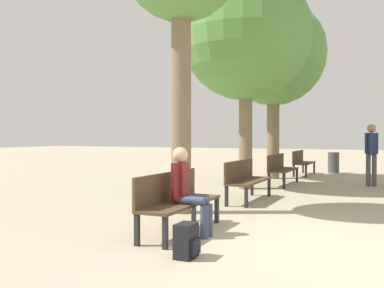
{
  "coord_description": "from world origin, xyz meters",
  "views": [
    {
      "loc": [
        0.87,
        -5.38,
        1.4
      ],
      "look_at": [
        -4.3,
        5.89,
        1.16
      ],
      "focal_mm": 40.0,
      "sensor_mm": 36.0,
      "label": 1
    }
  ],
  "objects_px": {
    "person_seated": "(188,188)",
    "backpack": "(187,241)",
    "bench_row_2": "(280,167)",
    "bench_row_0": "(176,198)",
    "pedestrian_far": "(371,151)",
    "bench_row_1": "(245,177)",
    "bench_row_3": "(302,161)",
    "tree_row_2": "(273,54)",
    "trash_bin": "(334,163)",
    "tree_row_1": "(246,36)"
  },
  "relations": [
    {
      "from": "bench_row_1",
      "to": "tree_row_2",
      "type": "height_order",
      "value": "tree_row_2"
    },
    {
      "from": "trash_bin",
      "to": "tree_row_1",
      "type": "bearing_deg",
      "value": -105.04
    },
    {
      "from": "pedestrian_far",
      "to": "bench_row_0",
      "type": "bearing_deg",
      "value": -107.91
    },
    {
      "from": "bench_row_1",
      "to": "person_seated",
      "type": "xyz_separation_m",
      "value": [
        0.23,
        -3.41,
        0.16
      ]
    },
    {
      "from": "bench_row_1",
      "to": "tree_row_2",
      "type": "xyz_separation_m",
      "value": [
        -0.63,
        4.99,
        3.55
      ]
    },
    {
      "from": "bench_row_3",
      "to": "bench_row_0",
      "type": "bearing_deg",
      "value": -90.0
    },
    {
      "from": "backpack",
      "to": "bench_row_2",
      "type": "bearing_deg",
      "value": 95.14
    },
    {
      "from": "tree_row_2",
      "to": "person_seated",
      "type": "distance_m",
      "value": 9.1
    },
    {
      "from": "backpack",
      "to": "pedestrian_far",
      "type": "distance_m",
      "value": 8.63
    },
    {
      "from": "person_seated",
      "to": "backpack",
      "type": "relative_size",
      "value": 3.13
    },
    {
      "from": "tree_row_2",
      "to": "trash_bin",
      "type": "distance_m",
      "value": 4.93
    },
    {
      "from": "tree_row_1",
      "to": "trash_bin",
      "type": "bearing_deg",
      "value": 74.96
    },
    {
      "from": "pedestrian_far",
      "to": "trash_bin",
      "type": "height_order",
      "value": "pedestrian_far"
    },
    {
      "from": "bench_row_2",
      "to": "tree_row_2",
      "type": "distance_m",
      "value": 3.97
    },
    {
      "from": "bench_row_2",
      "to": "pedestrian_far",
      "type": "xyz_separation_m",
      "value": [
        2.37,
        0.7,
        0.48
      ]
    },
    {
      "from": "pedestrian_far",
      "to": "trash_bin",
      "type": "xyz_separation_m",
      "value": [
        -1.43,
        3.86,
        -0.6
      ]
    },
    {
      "from": "tree_row_1",
      "to": "trash_bin",
      "type": "xyz_separation_m",
      "value": [
        1.58,
        5.86,
        -3.63
      ]
    },
    {
      "from": "person_seated",
      "to": "bench_row_2",
      "type": "bearing_deg",
      "value": 91.99
    },
    {
      "from": "tree_row_2",
      "to": "backpack",
      "type": "xyz_separation_m",
      "value": [
        1.33,
        -9.4,
        -3.86
      ]
    },
    {
      "from": "bench_row_3",
      "to": "tree_row_2",
      "type": "height_order",
      "value": "tree_row_2"
    },
    {
      "from": "pedestrian_far",
      "to": "tree_row_1",
      "type": "bearing_deg",
      "value": -146.32
    },
    {
      "from": "bench_row_3",
      "to": "bench_row_2",
      "type": "bearing_deg",
      "value": -90.0
    },
    {
      "from": "bench_row_3",
      "to": "person_seated",
      "type": "height_order",
      "value": "person_seated"
    },
    {
      "from": "tree_row_2",
      "to": "bench_row_3",
      "type": "bearing_deg",
      "value": 69.0
    },
    {
      "from": "tree_row_2",
      "to": "backpack",
      "type": "bearing_deg",
      "value": -81.97
    },
    {
      "from": "bench_row_1",
      "to": "person_seated",
      "type": "relative_size",
      "value": 1.48
    },
    {
      "from": "tree_row_2",
      "to": "pedestrian_far",
      "type": "distance_m",
      "value": 4.4
    },
    {
      "from": "bench_row_2",
      "to": "tree_row_2",
      "type": "xyz_separation_m",
      "value": [
        -0.63,
        1.67,
        3.55
      ]
    },
    {
      "from": "bench_row_2",
      "to": "pedestrian_far",
      "type": "relative_size",
      "value": 1.07
    },
    {
      "from": "bench_row_1",
      "to": "bench_row_3",
      "type": "bearing_deg",
      "value": 90.0
    },
    {
      "from": "bench_row_0",
      "to": "bench_row_1",
      "type": "bearing_deg",
      "value": 90.0
    },
    {
      "from": "bench_row_2",
      "to": "person_seated",
      "type": "relative_size",
      "value": 1.48
    },
    {
      "from": "bench_row_1",
      "to": "tree_row_2",
      "type": "relative_size",
      "value": 0.32
    },
    {
      "from": "person_seated",
      "to": "pedestrian_far",
      "type": "xyz_separation_m",
      "value": [
        2.14,
        7.43,
        0.32
      ]
    },
    {
      "from": "tree_row_1",
      "to": "pedestrian_far",
      "type": "bearing_deg",
      "value": 33.68
    },
    {
      "from": "bench_row_2",
      "to": "backpack",
      "type": "xyz_separation_m",
      "value": [
        0.7,
        -7.73,
        -0.31
      ]
    },
    {
      "from": "bench_row_2",
      "to": "bench_row_1",
      "type": "bearing_deg",
      "value": -90.0
    },
    {
      "from": "person_seated",
      "to": "backpack",
      "type": "bearing_deg",
      "value": -65.31
    },
    {
      "from": "bench_row_0",
      "to": "pedestrian_far",
      "type": "xyz_separation_m",
      "value": [
        2.37,
        7.34,
        0.48
      ]
    },
    {
      "from": "bench_row_2",
      "to": "tree_row_1",
      "type": "relative_size",
      "value": 0.32
    },
    {
      "from": "bench_row_1",
      "to": "bench_row_2",
      "type": "xyz_separation_m",
      "value": [
        0.0,
        3.32,
        0.0
      ]
    },
    {
      "from": "bench_row_3",
      "to": "tree_row_1",
      "type": "distance_m",
      "value": 5.83
    },
    {
      "from": "tree_row_2",
      "to": "trash_bin",
      "type": "relative_size",
      "value": 7.4
    },
    {
      "from": "bench_row_1",
      "to": "pedestrian_far",
      "type": "height_order",
      "value": "pedestrian_far"
    },
    {
      "from": "tree_row_2",
      "to": "tree_row_1",
      "type": "bearing_deg",
      "value": -90.0
    },
    {
      "from": "bench_row_2",
      "to": "bench_row_3",
      "type": "bearing_deg",
      "value": 90.0
    },
    {
      "from": "bench_row_0",
      "to": "bench_row_1",
      "type": "height_order",
      "value": "same"
    },
    {
      "from": "tree_row_1",
      "to": "trash_bin",
      "type": "relative_size",
      "value": 7.37
    },
    {
      "from": "backpack",
      "to": "bench_row_3",
      "type": "bearing_deg",
      "value": 93.6
    },
    {
      "from": "bench_row_3",
      "to": "trash_bin",
      "type": "distance_m",
      "value": 1.57
    }
  ]
}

